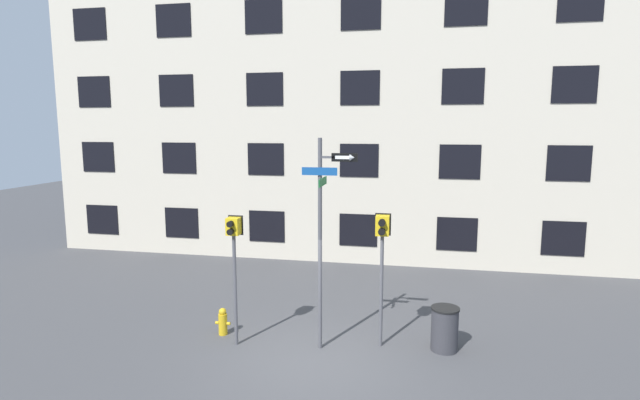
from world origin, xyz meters
TOP-DOWN VIEW (x-y plane):
  - ground_plane at (0.00, 0.00)m, footprint 60.00×60.00m
  - building_facade at (-0.00, 8.12)m, footprint 24.00×0.63m
  - street_sign_pole at (0.09, 0.74)m, footprint 1.20×0.81m
  - pedestrian_signal_left at (-1.89, 0.54)m, footprint 0.34×0.40m
  - pedestrian_signal_right at (1.35, 1.12)m, footprint 0.35×0.40m
  - fire_hydrant at (-2.40, 1.00)m, footprint 0.37×0.21m
  - trash_bin at (2.76, 1.19)m, footprint 0.63×0.63m

SIDE VIEW (x-z plane):
  - ground_plane at x=0.00m, z-range 0.00..0.00m
  - fire_hydrant at x=-2.40m, z-range -0.01..0.65m
  - trash_bin at x=2.76m, z-range 0.00..0.99m
  - pedestrian_signal_left at x=-1.89m, z-range 0.80..3.78m
  - pedestrian_signal_right at x=1.35m, z-range 0.85..3.89m
  - street_sign_pole at x=0.09m, z-range 0.38..5.09m
  - building_facade at x=0.00m, z-range 0.00..12.51m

